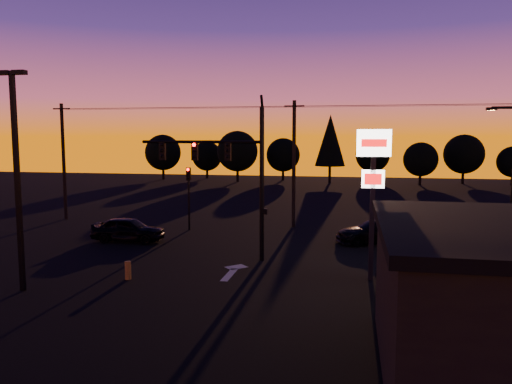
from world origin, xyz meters
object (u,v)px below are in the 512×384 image
(parking_lot_light, at_px, (17,166))
(car_left, at_px, (128,229))
(pylon_sign, at_px, (373,172))
(secondary_signal, at_px, (189,189))
(car_right, at_px, (377,231))
(bollard, at_px, (128,270))
(traffic_signal_mast, at_px, (232,166))
(suv_parked, at_px, (428,288))
(streetlight, at_px, (512,178))

(parking_lot_light, bearing_deg, car_left, 89.88)
(parking_lot_light, relative_size, pylon_sign, 1.34)
(secondary_signal, relative_size, car_right, 0.85)
(bollard, bearing_deg, traffic_signal_mast, 50.65)
(secondary_signal, distance_m, parking_lot_light, 14.90)
(pylon_sign, height_order, car_right, pylon_sign)
(parking_lot_light, xyz_separation_m, car_right, (15.17, 12.56, -4.53))
(secondary_signal, relative_size, pylon_sign, 0.64)
(pylon_sign, relative_size, car_right, 1.33)
(pylon_sign, distance_m, car_right, 9.10)
(car_right, bearing_deg, traffic_signal_mast, -74.87)
(car_right, height_order, suv_parked, car_right)
(secondary_signal, xyz_separation_m, parking_lot_light, (-2.50, -14.49, 2.41))
(secondary_signal, bearing_deg, car_left, -119.46)
(secondary_signal, bearing_deg, car_right, -8.65)
(suv_parked, bearing_deg, parking_lot_light, 159.88)
(parking_lot_light, distance_m, pylon_sign, 15.19)
(traffic_signal_mast, height_order, streetlight, traffic_signal_mast)
(traffic_signal_mast, distance_m, secondary_signal, 9.19)
(bollard, distance_m, car_right, 15.37)
(streetlight, height_order, car_right, streetlight)
(traffic_signal_mast, bearing_deg, car_right, 35.61)
(traffic_signal_mast, relative_size, bollard, 10.32)
(traffic_signal_mast, relative_size, suv_parked, 1.76)
(suv_parked, bearing_deg, car_right, 72.30)
(traffic_signal_mast, relative_size, secondary_signal, 1.97)
(secondary_signal, distance_m, car_right, 12.99)
(streetlight, relative_size, bollard, 9.62)
(car_right, distance_m, suv_parked, 11.29)
(bollard, bearing_deg, parking_lot_light, -146.56)
(pylon_sign, bearing_deg, secondary_signal, 140.23)
(pylon_sign, xyz_separation_m, suv_parked, (2.07, -3.14, -4.24))
(secondary_signal, xyz_separation_m, streetlight, (18.91, -5.99, 1.56))
(secondary_signal, relative_size, car_left, 0.97)
(secondary_signal, bearing_deg, suv_parked, -43.03)
(car_left, bearing_deg, parking_lot_light, 178.70)
(suv_parked, bearing_deg, secondary_signal, 112.17)
(traffic_signal_mast, distance_m, pylon_sign, 7.52)
(streetlight, bearing_deg, traffic_signal_mast, -173.86)
(pylon_sign, distance_m, suv_parked, 5.66)
(traffic_signal_mast, bearing_deg, parking_lot_light, -136.63)
(secondary_signal, height_order, car_right, secondary_signal)
(streetlight, xyz_separation_m, bollard, (-17.77, -6.10, -4.00))
(car_left, xyz_separation_m, car_right, (15.15, 2.46, -0.02))
(traffic_signal_mast, height_order, secondary_signal, traffic_signal_mast)
(pylon_sign, distance_m, streetlight, 8.00)
(car_left, bearing_deg, traffic_signal_mast, -113.99)
(streetlight, relative_size, car_left, 1.79)
(secondary_signal, distance_m, suv_parked, 19.36)
(traffic_signal_mast, height_order, parking_lot_light, parking_lot_light)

